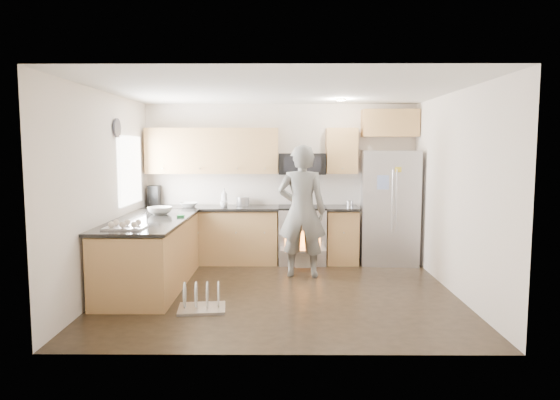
{
  "coord_description": "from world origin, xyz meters",
  "views": [
    {
      "loc": [
        0.04,
        -6.38,
        1.88
      ],
      "look_at": [
        -0.0,
        0.5,
        1.16
      ],
      "focal_mm": 32.0,
      "sensor_mm": 36.0,
      "label": 1
    }
  ],
  "objects_px": {
    "stove_range": "(302,222)",
    "refrigerator": "(389,207)",
    "dish_rack": "(202,302)",
    "person": "(302,211)"
  },
  "relations": [
    {
      "from": "stove_range",
      "to": "person",
      "type": "distance_m",
      "value": 0.92
    },
    {
      "from": "person",
      "to": "dish_rack",
      "type": "xyz_separation_m",
      "value": [
        -1.22,
        -1.55,
        -0.87
      ]
    },
    {
      "from": "dish_rack",
      "to": "refrigerator",
      "type": "bearing_deg",
      "value": 42.18
    },
    {
      "from": "stove_range",
      "to": "person",
      "type": "height_order",
      "value": "person"
    },
    {
      "from": "stove_range",
      "to": "dish_rack",
      "type": "bearing_deg",
      "value": -117.32
    },
    {
      "from": "refrigerator",
      "to": "dish_rack",
      "type": "distance_m",
      "value": 3.7
    },
    {
      "from": "refrigerator",
      "to": "person",
      "type": "distance_m",
      "value": 1.7
    },
    {
      "from": "dish_rack",
      "to": "stove_range",
      "type": "bearing_deg",
      "value": 62.68
    },
    {
      "from": "stove_range",
      "to": "refrigerator",
      "type": "relative_size",
      "value": 0.97
    },
    {
      "from": "stove_range",
      "to": "refrigerator",
      "type": "distance_m",
      "value": 1.44
    }
  ]
}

